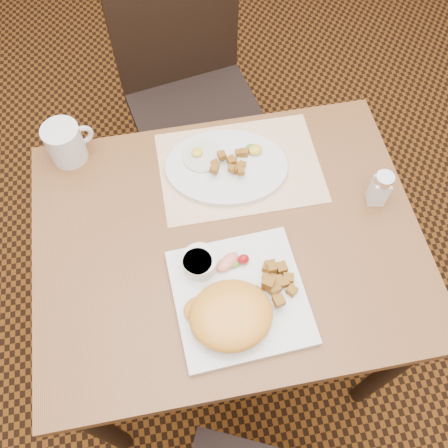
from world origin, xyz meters
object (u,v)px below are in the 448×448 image
Objects in this scene: plate_square at (240,297)px; coffee_mug at (66,143)px; plate_oval at (227,167)px; chair_far at (189,85)px; salt_shaker at (380,188)px; table at (228,258)px.

coffee_mug is at bearing 127.22° from plate_square.
plate_oval is at bearing -16.93° from coffee_mug.
chair_far is 0.55m from plate_oval.
chair_far is at bearing 47.99° from coffee_mug.
plate_square is at bearing -153.32° from salt_shaker.
chair_far is at bearing 89.59° from plate_square.
salt_shaker reaches higher than plate_square.
coffee_mug is (-0.35, -0.39, 0.26)m from chair_far.
salt_shaker is (0.37, -0.66, 0.26)m from chair_far.
chair_far is 3.46× the size of plate_square.
plate_oval is 3.05× the size of salt_shaker.
chair_far reaches higher than plate_oval.
table is at bearing 79.49° from chair_far.
table is 3.21× the size of plate_square.
chair_far is at bearing 93.28° from plate_oval.
table is at bearing 88.75° from plate_square.
plate_square is at bearing -91.25° from table.
salt_shaker is at bearing 108.63° from chair_far.
plate_square is at bearing 79.31° from chair_far.
coffee_mug is (-0.35, 0.31, 0.16)m from table.
salt_shaker is 0.84× the size of coffee_mug.
table is at bearing -99.53° from plate_oval.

